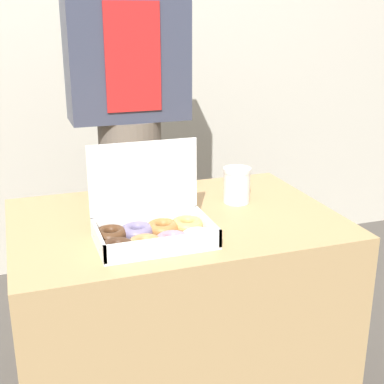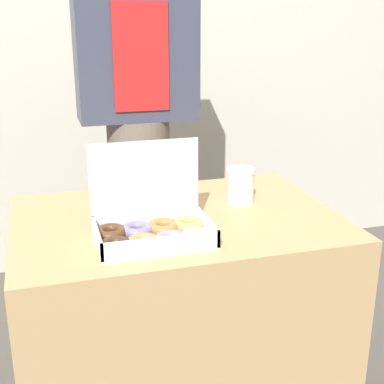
{
  "view_description": "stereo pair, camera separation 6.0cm",
  "coord_description": "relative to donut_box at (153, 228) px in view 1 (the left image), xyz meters",
  "views": [
    {
      "loc": [
        -0.42,
        -1.37,
        1.27
      ],
      "look_at": [
        0.0,
        -0.14,
        0.84
      ],
      "focal_mm": 50.0,
      "sensor_mm": 36.0,
      "label": 1
    },
    {
      "loc": [
        -0.36,
        -1.38,
        1.27
      ],
      "look_at": [
        0.0,
        -0.14,
        0.84
      ],
      "focal_mm": 50.0,
      "sensor_mm": 36.0,
      "label": 2
    }
  ],
  "objects": [
    {
      "name": "person_customer",
      "position": [
        0.1,
        0.71,
        0.17
      ],
      "size": [
        0.43,
        0.24,
        1.71
      ],
      "color": "#665B51",
      "rests_on": "ground_plane"
    },
    {
      "name": "wall_back",
      "position": [
        0.1,
        1.46,
        0.54
      ],
      "size": [
        10.0,
        0.05,
        2.6
      ],
      "color": "beige",
      "rests_on": "ground_plane"
    },
    {
      "name": "coffee_cup",
      "position": [
        0.32,
        0.2,
        0.02
      ],
      "size": [
        0.09,
        0.09,
        0.11
      ],
      "color": "white",
      "rests_on": "table"
    },
    {
      "name": "table",
      "position": [
        0.1,
        0.14,
        -0.4
      ],
      "size": [
        0.92,
        0.63,
        0.72
      ],
      "color": "tan",
      "rests_on": "ground_plane"
    },
    {
      "name": "donut_box",
      "position": [
        0.0,
        0.0,
        0.0
      ],
      "size": [
        0.33,
        0.21,
        0.24
      ],
      "color": "white",
      "rests_on": "table"
    }
  ]
}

